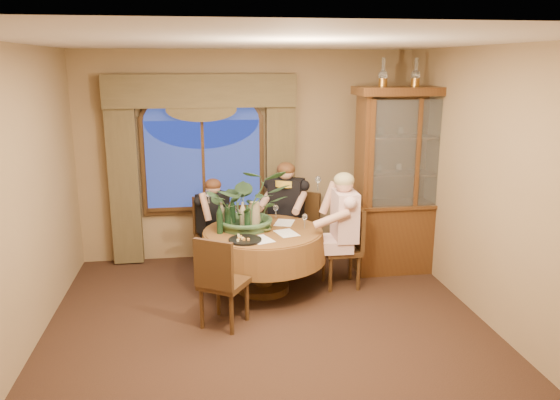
{
  "coord_description": "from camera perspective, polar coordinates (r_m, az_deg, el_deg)",
  "views": [
    {
      "loc": [
        -0.61,
        -4.79,
        2.62
      ],
      "look_at": [
        0.26,
        1.21,
        1.1
      ],
      "focal_mm": 35.0,
      "sensor_mm": 36.0,
      "label": 1
    }
  ],
  "objects": [
    {
      "name": "drapery_left",
      "position": [
        7.38,
        -16.0,
        2.28
      ],
      "size": [
        0.38,
        0.14,
        2.32
      ],
      "primitive_type": "cube",
      "color": "#483F27",
      "rests_on": "floor"
    },
    {
      "name": "oil_lamp_right",
      "position": [
        7.1,
        17.14,
        12.65
      ],
      "size": [
        0.11,
        0.11,
        0.34
      ],
      "primitive_type": null,
      "color": "#A5722D",
      "rests_on": "china_cabinet"
    },
    {
      "name": "wine_bottle_2",
      "position": [
        6.31,
        -6.11,
        -1.67
      ],
      "size": [
        0.07,
        0.07,
        0.33
      ],
      "primitive_type": "cylinder",
      "color": "tan",
      "rests_on": "dining_table"
    },
    {
      "name": "centerpiece_plant",
      "position": [
        6.27,
        -3.34,
        2.57
      ],
      "size": [
        0.97,
        1.08,
        0.84
      ],
      "primitive_type": "imported",
      "color": "#365A35",
      "rests_on": "dining_table"
    },
    {
      "name": "window",
      "position": [
        7.34,
        -8.01,
        3.58
      ],
      "size": [
        1.62,
        0.1,
        1.32
      ],
      "primitive_type": null,
      "color": "navy",
      "rests_on": "wall_back"
    },
    {
      "name": "arched_transom",
      "position": [
        7.24,
        -8.22,
        9.66
      ],
      "size": [
        1.6,
        0.06,
        0.44
      ],
      "primitive_type": null,
      "color": "navy",
      "rests_on": "wall_back"
    },
    {
      "name": "person_scarf",
      "position": [
        7.19,
        0.66,
        -1.44
      ],
      "size": [
        0.65,
        0.63,
        1.39
      ],
      "primitive_type": null,
      "rotation": [
        0.0,
        0.0,
        -3.59
      ],
      "color": "black",
      "rests_on": "floor"
    },
    {
      "name": "dining_table",
      "position": [
        6.44,
        -1.77,
        -6.33
      ],
      "size": [
        1.6,
        1.6,
        0.75
      ],
      "primitive_type": "cylinder",
      "rotation": [
        0.0,
        0.0,
        0.1
      ],
      "color": "maroon",
      "rests_on": "floor"
    },
    {
      "name": "chair_right",
      "position": [
        6.58,
        6.42,
        -4.99
      ],
      "size": [
        0.43,
        0.43,
        0.96
      ],
      "primitive_type": "cube",
      "rotation": [
        0.0,
        0.0,
        -4.7
      ],
      "color": "black",
      "rests_on": "floor"
    },
    {
      "name": "person_back",
      "position": [
        7.05,
        -6.99,
        -2.58
      ],
      "size": [
        0.59,
        0.58,
        1.22
      ],
      "primitive_type": null,
      "rotation": [
        0.0,
        0.0,
        -2.51
      ],
      "color": "black",
      "rests_on": "floor"
    },
    {
      "name": "chair_back",
      "position": [
        7.1,
        -6.64,
        -3.56
      ],
      "size": [
        0.58,
        0.58,
        0.96
      ],
      "primitive_type": "cube",
      "rotation": [
        0.0,
        0.0,
        -2.55
      ],
      "color": "black",
      "rests_on": "floor"
    },
    {
      "name": "floor",
      "position": [
        5.49,
        -0.85,
        -14.42
      ],
      "size": [
        5.0,
        5.0,
        0.0
      ],
      "primitive_type": "plane",
      "color": "black",
      "rests_on": "ground"
    },
    {
      "name": "wine_bottle_3",
      "position": [
        6.18,
        -6.33,
        -2.01
      ],
      "size": [
        0.07,
        0.07,
        0.33
      ],
      "primitive_type": "cylinder",
      "color": "black",
      "rests_on": "dining_table"
    },
    {
      "name": "tasting_paper_2",
      "position": [
        5.97,
        -1.99,
        -4.15
      ],
      "size": [
        0.3,
        0.36,
        0.0
      ],
      "primitive_type": "cube",
      "rotation": [
        0.0,
        0.0,
        0.37
      ],
      "color": "white",
      "rests_on": "dining_table"
    },
    {
      "name": "stoneware_vase",
      "position": [
        6.42,
        -2.69,
        -1.5
      ],
      "size": [
        0.16,
        0.16,
        0.29
      ],
      "primitive_type": null,
      "color": "gray",
      "rests_on": "dining_table"
    },
    {
      "name": "tasting_paper_1",
      "position": [
        6.58,
        0.46,
        -2.39
      ],
      "size": [
        0.3,
        0.35,
        0.0
      ],
      "primitive_type": "cube",
      "rotation": [
        0.0,
        0.0,
        -0.34
      ],
      "color": "white",
      "rests_on": "dining_table"
    },
    {
      "name": "ceiling",
      "position": [
        4.83,
        -0.98,
        16.21
      ],
      "size": [
        5.0,
        5.0,
        0.0
      ],
      "primitive_type": "plane",
      "rotation": [
        3.14,
        0.0,
        0.0
      ],
      "color": "white",
      "rests_on": "wall_back"
    },
    {
      "name": "chair_front_left",
      "position": [
        5.62,
        -5.87,
        -8.38
      ],
      "size": [
        0.58,
        0.58,
        0.96
      ],
      "primitive_type": "cube",
      "rotation": [
        0.0,
        0.0,
        -0.55
      ],
      "color": "black",
      "rests_on": "floor"
    },
    {
      "name": "wine_bottle_1",
      "position": [
        6.29,
        -3.92,
        -1.69
      ],
      "size": [
        0.07,
        0.07,
        0.33
      ],
      "primitive_type": "cylinder",
      "color": "tan",
      "rests_on": "dining_table"
    },
    {
      "name": "oil_lamp_center",
      "position": [
        6.94,
        14.01,
        12.83
      ],
      "size": [
        0.11,
        0.11,
        0.34
      ],
      "primitive_type": null,
      "color": "#A5722D",
      "rests_on": "china_cabinet"
    },
    {
      "name": "wine_bottle_5",
      "position": [
        6.17,
        -3.43,
        -2.0
      ],
      "size": [
        0.07,
        0.07,
        0.33
      ],
      "primitive_type": "cylinder",
      "color": "black",
      "rests_on": "dining_table"
    },
    {
      "name": "swag_valance",
      "position": [
        7.15,
        -8.28,
        11.21
      ],
      "size": [
        2.45,
        0.16,
        0.42
      ],
      "primitive_type": null,
      "color": "#483F27",
      "rests_on": "wall_back"
    },
    {
      "name": "olive_bowl",
      "position": [
        6.27,
        -1.55,
        -3.07
      ],
      "size": [
        0.15,
        0.15,
        0.05
      ],
      "primitive_type": "imported",
      "color": "#4B5B31",
      "rests_on": "dining_table"
    },
    {
      "name": "wine_glass_person_scarf",
      "position": [
        6.74,
        -0.44,
        -1.24
      ],
      "size": [
        0.07,
        0.07,
        0.18
      ],
      "primitive_type": null,
      "color": "silver",
      "rests_on": "dining_table"
    },
    {
      "name": "wall_right",
      "position": [
        5.71,
        22.1,
        0.69
      ],
      "size": [
        0.0,
        5.0,
        5.0
      ],
      "primitive_type": "plane",
      "rotation": [
        1.57,
        0.0,
        -1.57
      ],
      "color": "olive",
      "rests_on": "ground"
    },
    {
      "name": "wine_bottle_0",
      "position": [
        6.24,
        -5.5,
        -1.85
      ],
      "size": [
        0.07,
        0.07,
        0.33
      ],
      "primitive_type": "cylinder",
      "color": "black",
      "rests_on": "dining_table"
    },
    {
      "name": "wine_glass_person_back",
      "position": [
        6.65,
        -4.66,
        -1.5
      ],
      "size": [
        0.07,
        0.07,
        0.18
      ],
      "primitive_type": null,
      "color": "silver",
      "rests_on": "dining_table"
    },
    {
      "name": "wine_bottle_4",
      "position": [
        6.47,
        -4.98,
        -1.25
      ],
      "size": [
        0.07,
        0.07,
        0.33
      ],
      "primitive_type": "cylinder",
      "color": "black",
      "rests_on": "dining_table"
    },
    {
      "name": "wine_glass_person_pink",
      "position": [
        6.35,
        2.6,
        -2.21
      ],
      "size": [
        0.07,
        0.07,
        0.18
      ],
      "primitive_type": null,
      "color": "silver",
      "rests_on": "dining_table"
    },
    {
      "name": "tasting_paper_0",
      "position": [
        6.18,
        0.69,
        -3.48
      ],
      "size": [
        0.28,
        0.35,
        0.0
      ],
      "primitive_type": "cube",
      "rotation": [
        0.0,
        0.0,
        0.27
      ],
      "color": "white",
      "rests_on": "dining_table"
    },
    {
      "name": "oil_lamp_left",
      "position": [
        6.8,
        10.73,
        12.98
      ],
      "size": [
        0.11,
        0.11,
        0.34
      ],
      "primitive_type": null,
      "color": "#A5722D",
      "rests_on": "china_cabinet"
    },
    {
      "name": "wall_back",
      "position": [
        7.41,
        -3.39,
        4.59
      ],
      "size": [
        4.5,
        0.0,
        4.5
      ],
      "primitive_type": "plane",
      "rotation": [
        1.57,
        0.0,
        0.0
      ],
      "color": "olive",
      "rests_on": "ground"
    },
    {
      "name": "drapery_right",
      "position": [
        7.38,
        0.05,
        2.84
      ],
      "size": [
        0.38,
        0.14,
        2.32
      ],
      "primitive_type": "cube",
      "color": "#483F27",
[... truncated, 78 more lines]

